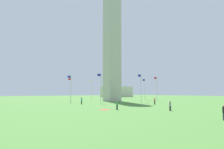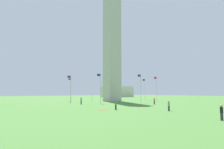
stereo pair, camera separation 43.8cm
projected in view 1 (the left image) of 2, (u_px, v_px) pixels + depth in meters
The scene contains 17 objects.
ground_plane at pixel (112, 101), 71.07m from camera, with size 260.00×260.00×0.00m, color #477A33.
obelisk_monument at pixel (112, 40), 72.87m from camera, with size 4.66×4.66×42.36m.
flagpole_n at pixel (70, 87), 63.27m from camera, with size 1.12×0.14×8.14m.
flagpole_ne at pixel (101, 87), 56.85m from camera, with size 1.12×0.14×8.14m.
flagpole_e at pixel (141, 87), 58.96m from camera, with size 1.12×0.14×8.14m.
flagpole_se at pixel (157, 88), 68.37m from camera, with size 1.12×0.14×8.14m.
flagpole_s at pixel (145, 88), 79.56m from camera, with size 1.12×0.14×8.14m.
flagpole_sw at pixel (119, 89), 85.99m from camera, with size 1.12×0.14×8.14m.
flagpole_w at pixel (91, 89), 83.88m from camera, with size 1.12×0.14×8.14m.
flagpole_nw at pixel (71, 88), 74.47m from camera, with size 1.12×0.14×8.14m.
person_green_shirt at pixel (117, 105), 36.28m from camera, with size 0.32×0.32×1.77m.
person_black_shirt at pixel (224, 112), 22.40m from camera, with size 0.32×0.32×1.68m.
person_red_shirt at pixel (155, 101), 52.04m from camera, with size 0.32×0.32×1.62m.
person_gray_shirt at pixel (170, 106), 33.79m from camera, with size 0.32×0.32×1.61m.
person_teal_shirt at pixel (82, 101), 52.70m from camera, with size 0.32×0.32×1.77m.
distant_building at pixel (117, 92), 138.17m from camera, with size 18.99×10.92×6.82m.
picnic_blanket_near_first_person at pixel (105, 110), 36.10m from camera, with size 1.80×1.40×0.01m, color red.
Camera 1 is at (39.17, 59.91, 2.98)m, focal length 33.62 mm.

